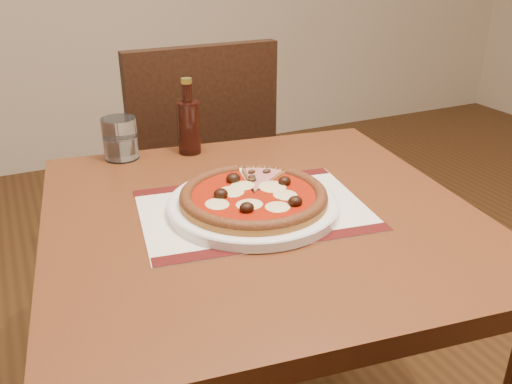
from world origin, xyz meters
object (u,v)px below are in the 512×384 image
plate (254,205)px  pizza (254,196)px  chair_far (194,169)px  table (260,256)px  bottle (189,124)px  water_glass (120,138)px

plate → pizza: 0.02m
chair_far → plate: chair_far is taller
table → bottle: 0.39m
plate → bottle: (-0.01, 0.35, 0.06)m
table → chair_far: size_ratio=0.94×
plate → pizza: pizza is taller
plate → water_glass: (-0.17, 0.38, 0.04)m
pizza → bottle: 0.35m
water_glass → bottle: bearing=-11.7°
chair_far → water_glass: bearing=48.2°
chair_far → water_glass: 0.51m
table → water_glass: bearing=114.7°
chair_far → plate: size_ratio=2.93×
chair_far → pizza: 0.76m
water_glass → chair_far: bearing=49.2°
chair_far → pizza: bearing=79.5°
table → pizza: bearing=153.5°
table → pizza: 0.13m
plate → water_glass: 0.42m
table → chair_far: bearing=81.5°
water_glass → plate: bearing=-66.4°
bottle → water_glass: bearing=168.3°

